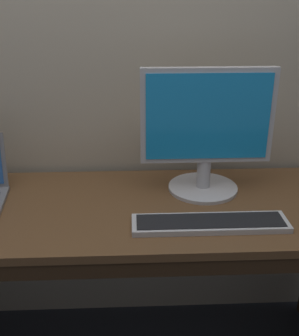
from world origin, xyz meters
The scene contains 3 objects.
desk centered at (0.00, -0.01, 0.55)m, with size 1.81×0.60×0.74m.
external_monitor centered at (0.34, 0.10, 0.98)m, with size 0.47×0.26×0.46m.
wired_keyboard centered at (0.32, -0.15, 0.75)m, with size 0.50×0.12×0.02m.
Camera 1 is at (0.08, -1.30, 1.44)m, focal length 44.86 mm.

